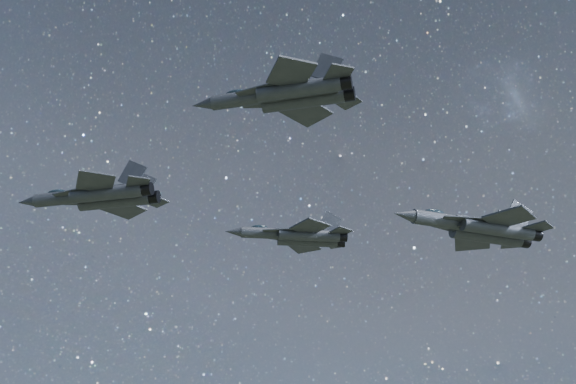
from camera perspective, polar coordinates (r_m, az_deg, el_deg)
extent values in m
cylinder|color=#2D3038|center=(78.40, -18.31, -0.48)|extent=(7.32, 3.91, 1.53)
cone|color=#2D3038|center=(80.78, -21.21, -0.78)|extent=(2.67, 2.09, 1.37)
ellipsoid|color=#1B2830|center=(79.29, -18.97, -0.08)|extent=(2.54, 1.76, 0.75)
cube|color=#2D3038|center=(76.04, -14.98, -0.16)|extent=(8.04, 4.12, 1.27)
cylinder|color=#2D3038|center=(74.91, -15.08, -0.10)|extent=(8.24, 4.24, 1.53)
cylinder|color=#2D3038|center=(76.45, -14.45, -0.75)|extent=(8.24, 4.24, 1.53)
cylinder|color=black|center=(73.06, -11.92, 0.24)|extent=(1.68, 1.76, 1.41)
cylinder|color=black|center=(74.65, -11.34, -0.44)|extent=(1.68, 1.76, 1.41)
cube|color=#2D3038|center=(76.49, -17.65, 0.00)|extent=(4.91, 3.54, 0.12)
cube|color=#2D3038|center=(78.53, -16.75, -0.86)|extent=(5.19, 1.86, 0.12)
cube|color=#2D3038|center=(73.25, -15.98, 0.84)|extent=(4.51, 4.88, 0.20)
cube|color=#2D3038|center=(78.50, -13.84, -1.38)|extent=(5.60, 5.52, 0.20)
cube|color=#2D3038|center=(72.29, -12.57, 0.80)|extent=(2.64, 2.80, 0.15)
cube|color=#2D3038|center=(75.92, -11.24, -0.76)|extent=(3.32, 3.29, 0.15)
cube|color=#2D3038|center=(74.37, -13.03, 1.47)|extent=(3.15, 1.56, 3.48)
cube|color=#2D3038|center=(76.31, -12.29, 0.61)|extent=(3.33, 1.05, 3.48)
cylinder|color=#2D3038|center=(97.16, -1.70, -3.50)|extent=(7.75, 1.90, 1.62)
cone|color=#2D3038|center=(96.98, -4.64, -3.38)|extent=(2.55, 1.55, 1.46)
ellipsoid|color=#1B2830|center=(97.41, -2.42, -3.05)|extent=(2.51, 1.18, 0.80)
cube|color=#2D3038|center=(97.63, 1.48, -3.66)|extent=(8.58, 1.87, 1.35)
cylinder|color=#2D3038|center=(96.55, 1.80, -3.68)|extent=(8.79, 1.94, 1.62)
cylinder|color=#2D3038|center=(98.45, 1.65, -4.16)|extent=(8.79, 1.94, 1.62)
cylinder|color=black|center=(97.26, 4.61, -3.78)|extent=(1.41, 1.55, 1.50)
cylinder|color=black|center=(99.14, 4.40, -4.26)|extent=(1.41, 1.55, 1.50)
cube|color=#2D3038|center=(95.97, -0.52, -3.29)|extent=(5.53, 2.34, 0.12)
cube|color=#2D3038|center=(98.54, -0.67, -3.94)|extent=(5.52, 1.97, 0.12)
cube|color=#2D3038|center=(94.35, 1.87, -2.96)|extent=(5.66, 5.85, 0.21)
cube|color=#2D3038|center=(100.79, 1.35, -4.60)|extent=(5.78, 5.92, 0.21)
cube|color=#2D3038|center=(96.05, 4.50, -3.34)|extent=(3.33, 3.42, 0.16)
cube|color=#2D3038|center=(100.38, 4.03, -4.44)|extent=(3.41, 3.48, 0.16)
cube|color=#2D3038|center=(97.54, 3.57, -2.62)|extent=(3.61, 0.59, 3.70)
cube|color=#2D3038|center=(99.88, 3.33, -3.24)|extent=(3.62, 0.49, 3.70)
cylinder|color=#2D3038|center=(61.78, -3.46, 7.93)|extent=(6.66, 3.70, 1.39)
cone|color=#2D3038|center=(62.98, -7.23, 7.36)|extent=(2.45, 1.94, 1.25)
ellipsoid|color=#1B2830|center=(62.44, -4.40, 8.29)|extent=(2.32, 1.65, 0.69)
cube|color=#2D3038|center=(60.77, 0.78, 8.49)|extent=(7.30, 3.91, 1.16)
cylinder|color=#2D3038|center=(59.76, 0.93, 8.71)|extent=(7.49, 4.02, 1.39)
cylinder|color=#2D3038|center=(61.19, 1.30, 7.76)|extent=(7.49, 4.02, 1.39)
cylinder|color=black|center=(59.19, 4.86, 9.22)|extent=(1.55, 1.62, 1.29)
cylinder|color=black|center=(60.63, 5.13, 8.24)|extent=(1.55, 1.62, 1.29)
cube|color=#2D3038|center=(60.40, -2.32, 8.69)|extent=(4.45, 3.31, 0.11)
cube|color=#2D3038|center=(62.29, -1.72, 7.44)|extent=(4.74, 1.80, 0.11)
cube|color=#2D3038|center=(58.22, 0.28, 10.03)|extent=(4.04, 4.40, 0.18)
cube|color=#2D3038|center=(63.05, 1.55, 6.78)|extent=(5.10, 5.01, 0.18)
cube|color=#2D3038|center=(58.41, 4.32, 9.98)|extent=(2.37, 2.52, 0.13)
cube|color=#2D3038|center=(61.71, 4.96, 7.73)|extent=(3.02, 3.00, 0.13)
cube|color=#2D3038|center=(60.21, 3.31, 10.46)|extent=(2.85, 1.49, 3.18)
cube|color=#2D3038|center=(61.97, 3.69, 9.23)|extent=(3.02, 1.03, 3.18)
cylinder|color=#2D3038|center=(81.85, 13.16, -2.41)|extent=(8.55, 3.29, 1.76)
cone|color=#2D3038|center=(79.28, 9.79, -1.92)|extent=(2.96, 2.06, 1.58)
ellipsoid|color=#1B2830|center=(81.53, 12.28, -1.75)|extent=(2.86, 1.67, 0.87)
cube|color=#2D3038|center=(84.90, 16.58, -2.94)|extent=(9.42, 3.39, 1.47)
cylinder|color=#2D3038|center=(84.13, 17.30, -2.98)|extent=(9.66, 3.50, 1.76)
cylinder|color=#2D3038|center=(85.79, 16.46, -3.58)|extent=(9.66, 3.50, 1.76)
cylinder|color=black|center=(87.14, 20.11, -3.38)|extent=(1.75, 1.87, 1.63)
cylinder|color=black|center=(88.76, 19.25, -3.95)|extent=(1.75, 1.87, 1.63)
cube|color=#2D3038|center=(81.67, 14.94, -2.25)|extent=(5.88, 1.27, 0.14)
cube|color=#2D3038|center=(83.98, 13.84, -3.08)|extent=(5.92, 3.33, 0.14)
cube|color=#2D3038|center=(82.12, 18.20, -2.07)|extent=(6.45, 6.49, 0.23)
cube|color=#2D3038|center=(87.80, 15.35, -4.11)|extent=(5.77, 6.09, 0.23)
cube|color=#2D3038|center=(85.92, 20.43, -2.82)|extent=(3.81, 3.84, 0.17)
cube|color=#2D3038|center=(89.64, 18.45, -4.15)|extent=(3.39, 3.53, 0.17)
cube|color=#2D3038|center=(86.64, 18.99, -1.87)|extent=(3.94, 0.69, 4.02)
cube|color=#2D3038|center=(88.66, 17.94, -2.61)|extent=(3.83, 1.22, 4.02)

